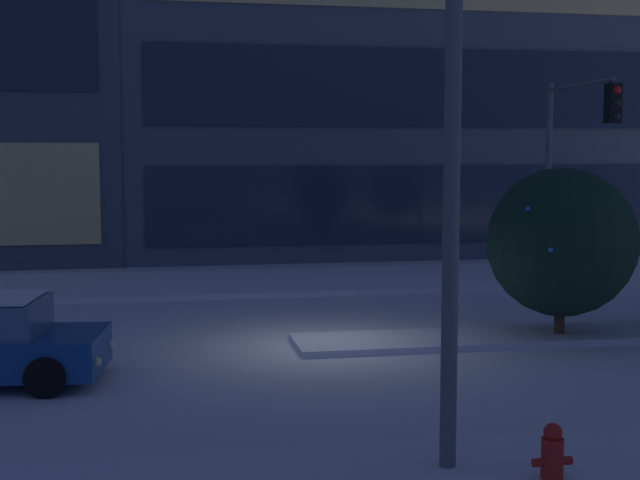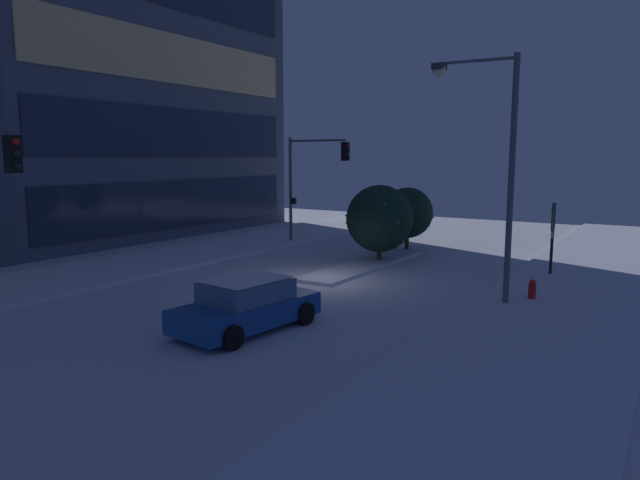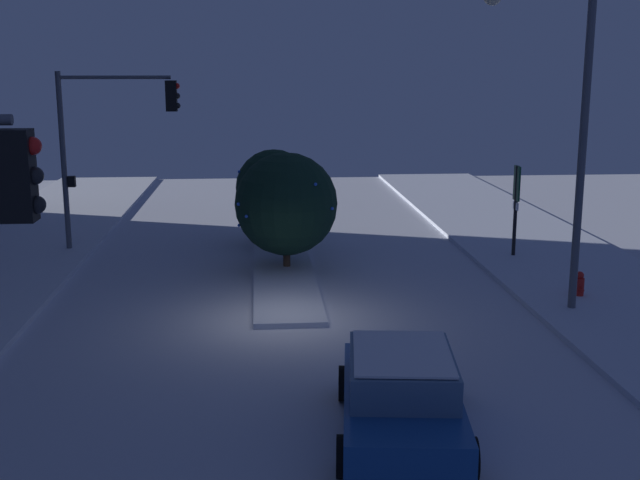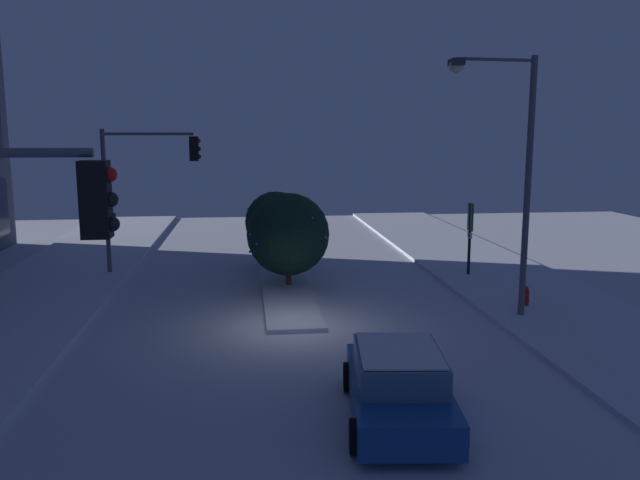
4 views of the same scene
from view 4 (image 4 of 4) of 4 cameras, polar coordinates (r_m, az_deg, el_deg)
ground at (r=19.33m, az=-2.45°, el=-7.90°), size 52.00×52.00×0.00m
curb_strip_near at (r=21.78m, az=21.58°, el=-6.37°), size 52.00×5.20×0.14m
median_strip at (r=23.03m, az=-2.95°, el=-4.84°), size 9.00×1.80×0.14m
car_near at (r=13.36m, az=7.07°, el=-12.91°), size 4.61×2.52×1.49m
traffic_light_corner_far_right at (r=26.86m, az=-15.74°, el=5.58°), size 0.32×3.99×5.99m
street_lamp_arched at (r=20.06m, az=16.60°, el=7.57°), size 0.56×2.78×8.10m
fire_hydrant at (r=22.28m, az=18.03°, el=-4.98°), size 0.48×0.26×0.79m
parking_info_sign at (r=26.15m, az=13.38°, el=0.85°), size 0.55×0.12×3.05m
decorated_tree_median at (r=27.52m, az=-4.02°, el=1.64°), size 2.66×2.66×3.34m
decorated_tree_left_of_median at (r=23.73m, az=-2.89°, el=0.52°), size 3.13×3.12×3.63m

